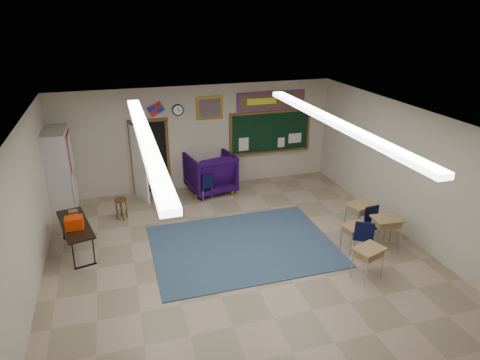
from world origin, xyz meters
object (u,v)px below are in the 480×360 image
object	(u,v)px
wingback_armchair	(210,172)
student_desk_front_right	(359,217)
folding_table	(77,236)
student_desk_front_left	(354,237)
wooden_stool	(122,209)

from	to	relation	value
wingback_armchair	student_desk_front_right	xyz separation A→B (m)	(2.79, -3.44, -0.15)
student_desk_front_right	folding_table	world-z (taller)	folding_table
wingback_armchair	student_desk_front_left	xyz separation A→B (m)	(2.24, -4.16, -0.21)
wooden_stool	wingback_armchair	bearing A→B (deg)	22.74
student_desk_front_right	wooden_stool	xyz separation A→B (m)	(-5.34, 2.38, -0.15)
student_desk_front_left	student_desk_front_right	bearing A→B (deg)	41.52
wooden_stool	student_desk_front_left	bearing A→B (deg)	-32.83
wingback_armchair	wooden_stool	bearing A→B (deg)	12.73
student_desk_front_right	wooden_stool	world-z (taller)	student_desk_front_right
student_desk_front_left	folding_table	xyz separation A→B (m)	(-5.78, 1.78, 0.01)
folding_table	wooden_stool	size ratio (longest dim) A/B	3.17
student_desk_front_left	wooden_stool	xyz separation A→B (m)	(-4.79, 3.09, -0.08)
student_desk_front_right	student_desk_front_left	bearing A→B (deg)	-144.81
student_desk_front_right	wooden_stool	distance (m)	5.85
wingback_armchair	wooden_stool	distance (m)	2.78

